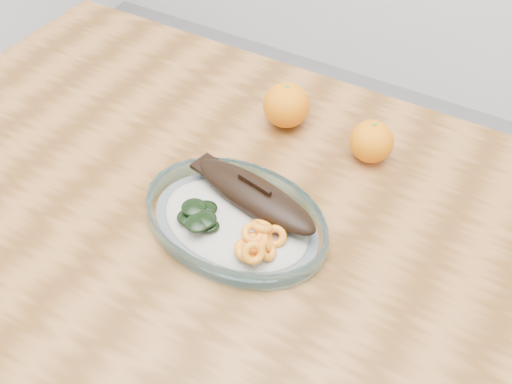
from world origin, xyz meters
TOP-DOWN VIEW (x-y plane):
  - dining_table at (0.00, 0.00)m, footprint 1.20×0.80m
  - plated_meal at (0.04, -0.01)m, footprint 0.55×0.55m
  - orange_left at (-0.01, 0.24)m, footprint 0.08×0.08m
  - orange_right at (0.15, 0.22)m, footprint 0.07×0.07m

SIDE VIEW (x-z plane):
  - dining_table at x=0.00m, z-range 0.28..1.03m
  - plated_meal at x=0.04m, z-range 0.73..0.81m
  - orange_right at x=0.15m, z-range 0.75..0.82m
  - orange_left at x=-0.01m, z-range 0.75..0.83m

